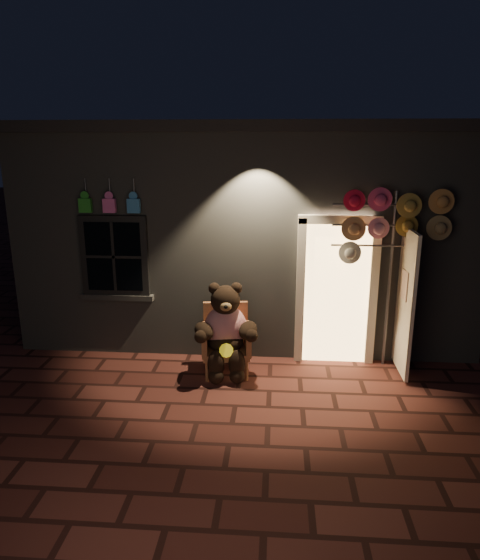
# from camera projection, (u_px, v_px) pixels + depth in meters

# --- Properties ---
(ground) EXTENTS (60.00, 60.00, 0.00)m
(ground) POSITION_uv_depth(u_px,v_px,m) (235.00, 406.00, 6.20)
(ground) COLOR #5A2922
(ground) RESTS_ON ground
(shop_building) EXTENTS (7.30, 5.95, 3.51)m
(shop_building) POSITION_uv_depth(u_px,v_px,m) (253.00, 219.00, 9.58)
(shop_building) COLOR slate
(shop_building) RESTS_ON ground
(wicker_armchair) EXTENTS (0.73, 0.68, 0.97)m
(wicker_armchair) POSITION_uv_depth(u_px,v_px,m) (226.00, 339.00, 7.04)
(wicker_armchair) COLOR #A56840
(wicker_armchair) RESTS_ON ground
(teddy_bear) EXTENTS (0.95, 0.79, 1.32)m
(teddy_bear) POSITION_uv_depth(u_px,v_px,m) (226.00, 330.00, 6.87)
(teddy_bear) COLOR #B21323
(teddy_bear) RESTS_ON ground
(hat_rack) EXTENTS (1.55, 0.22, 2.56)m
(hat_rack) POSITION_uv_depth(u_px,v_px,m) (390.00, 222.00, 6.72)
(hat_rack) COLOR #59595E
(hat_rack) RESTS_ON ground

